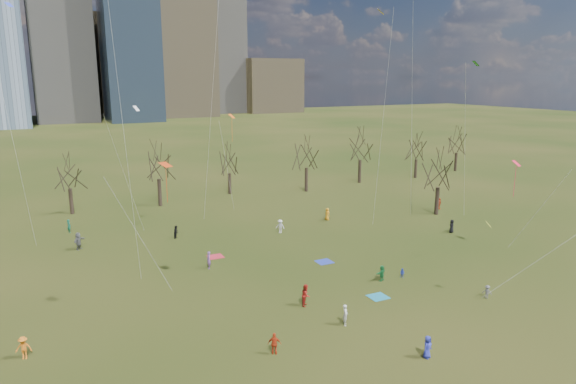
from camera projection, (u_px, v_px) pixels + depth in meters
name	position (u px, v px, depth m)	size (l,w,h in m)	color
ground	(351.00, 299.00, 43.88)	(500.00, 500.00, 0.00)	black
downtown_skyline	(73.00, 28.00, 217.83)	(212.50, 78.00, 118.00)	slate
bare_tree_row	(210.00, 164.00, 74.94)	(113.04, 29.80, 9.50)	black
blanket_teal	(378.00, 297.00, 44.31)	(1.60, 1.50, 0.03)	teal
blanket_navy	(324.00, 262.00, 52.72)	(1.60, 1.50, 0.03)	#2539AE
blanket_crimson	(215.00, 257.00, 54.23)	(1.60, 1.50, 0.03)	#BD2536
person_0	(427.00, 347.00, 34.55)	(0.78, 0.51, 1.59)	#2930B3
person_1	(345.00, 315.00, 39.13)	(0.61, 0.40, 1.67)	silver
person_2	(306.00, 295.00, 42.46)	(0.90, 0.70, 1.86)	#B22019
person_3	(487.00, 292.00, 43.90)	(0.77, 0.44, 1.20)	#5D5D61
person_4	(275.00, 344.00, 34.98)	(0.92, 0.38, 1.58)	red
person_5	(382.00, 273.00, 47.70)	(1.39, 0.44, 1.50)	#1A7839
person_6	(452.00, 226.00, 62.40)	(0.81, 0.53, 1.65)	black
person_7	(209.00, 260.00, 50.73)	(0.64, 0.42, 1.74)	#8754A8
person_8	(402.00, 273.00, 48.40)	(0.46, 0.36, 0.94)	#2A41B9
person_9	(280.00, 226.00, 62.35)	(1.09, 0.62, 1.68)	silver
person_10	(439.00, 204.00, 73.66)	(0.96, 0.40, 1.63)	#C6401C
person_11	(78.00, 241.00, 56.34)	(1.81, 0.58, 1.95)	#5E5F63
person_12	(327.00, 214.00, 67.99)	(0.80, 0.52, 1.64)	orange
person_13	(69.00, 226.00, 62.52)	(0.60, 0.39, 1.65)	#17694E
person_14	(176.00, 232.00, 60.23)	(0.76, 0.59, 1.56)	black
person_15	(24.00, 348.00, 34.41)	(1.04, 0.60, 1.61)	orange
kites_airborne	(272.00, 128.00, 51.09)	(62.45, 39.91, 31.91)	#DB4112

